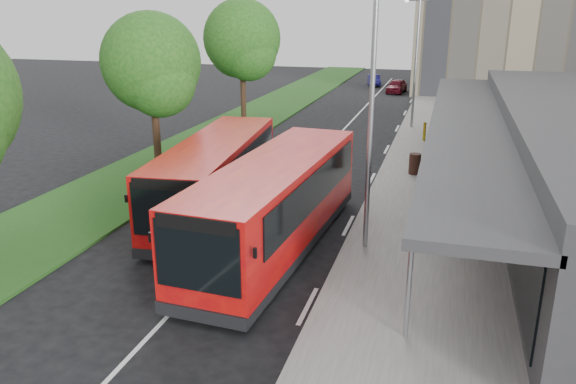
{
  "coord_description": "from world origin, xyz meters",
  "views": [
    {
      "loc": [
        6.42,
        -14.74,
        7.44
      ],
      "look_at": [
        1.4,
        2.73,
        1.5
      ],
      "focal_mm": 35.0,
      "sensor_mm": 36.0,
      "label": 1
    }
  ],
  "objects_px": {
    "lamp_post_near": "(369,105)",
    "tree_far": "(242,44)",
    "tree_mid": "(152,69)",
    "bollard": "(424,131)",
    "car_near": "(397,86)",
    "bus_second": "(216,176)",
    "car_far": "(374,80)",
    "bus_main": "(276,205)",
    "litter_bin": "(415,164)",
    "lamp_post_far": "(415,55)"
  },
  "relations": [
    {
      "from": "litter_bin",
      "to": "bollard",
      "type": "distance_m",
      "value": 7.24
    },
    {
      "from": "lamp_post_near",
      "to": "bus_main",
      "type": "xyz_separation_m",
      "value": [
        -2.71,
        -0.68,
        -3.2
      ]
    },
    {
      "from": "bus_second",
      "to": "litter_bin",
      "type": "relative_size",
      "value": 10.54
    },
    {
      "from": "lamp_post_far",
      "to": "car_near",
      "type": "relative_size",
      "value": 2.17
    },
    {
      "from": "lamp_post_near",
      "to": "bus_main",
      "type": "relative_size",
      "value": 0.76
    },
    {
      "from": "bus_main",
      "to": "car_far",
      "type": "xyz_separation_m",
      "value": [
        -2.54,
        41.9,
        -0.98
      ]
    },
    {
      "from": "tree_far",
      "to": "bus_main",
      "type": "distance_m",
      "value": 21.78
    },
    {
      "from": "tree_mid",
      "to": "bollard",
      "type": "height_order",
      "value": "tree_mid"
    },
    {
      "from": "lamp_post_near",
      "to": "car_far",
      "type": "distance_m",
      "value": 41.76
    },
    {
      "from": "tree_mid",
      "to": "litter_bin",
      "type": "bearing_deg",
      "value": 8.86
    },
    {
      "from": "bus_main",
      "to": "bus_second",
      "type": "distance_m",
      "value": 4.16
    },
    {
      "from": "bollard",
      "to": "bus_main",
      "type": "bearing_deg",
      "value": -102.65
    },
    {
      "from": "bus_second",
      "to": "car_far",
      "type": "distance_m",
      "value": 39.25
    },
    {
      "from": "bus_second",
      "to": "car_far",
      "type": "height_order",
      "value": "bus_second"
    },
    {
      "from": "lamp_post_near",
      "to": "tree_far",
      "type": "bearing_deg",
      "value": 120.29
    },
    {
      "from": "tree_far",
      "to": "lamp_post_far",
      "type": "relative_size",
      "value": 1.02
    },
    {
      "from": "lamp_post_near",
      "to": "bus_second",
      "type": "xyz_separation_m",
      "value": [
        -5.9,
        1.98,
        -3.28
      ]
    },
    {
      "from": "lamp_post_far",
      "to": "bus_main",
      "type": "height_order",
      "value": "lamp_post_far"
    },
    {
      "from": "bus_main",
      "to": "bus_second",
      "type": "bearing_deg",
      "value": 143.81
    },
    {
      "from": "bollard",
      "to": "car_near",
      "type": "relative_size",
      "value": 0.29
    },
    {
      "from": "tree_mid",
      "to": "bus_main",
      "type": "distance_m",
      "value": 11.89
    },
    {
      "from": "lamp_post_near",
      "to": "litter_bin",
      "type": "bearing_deg",
      "value": 83.49
    },
    {
      "from": "lamp_post_near",
      "to": "tree_mid",
      "type": "bearing_deg",
      "value": 147.64
    },
    {
      "from": "tree_mid",
      "to": "car_near",
      "type": "relative_size",
      "value": 2.01
    },
    {
      "from": "tree_far",
      "to": "bollard",
      "type": "relative_size",
      "value": 7.7
    },
    {
      "from": "tree_mid",
      "to": "car_near",
      "type": "height_order",
      "value": "tree_mid"
    },
    {
      "from": "bus_second",
      "to": "lamp_post_near",
      "type": "bearing_deg",
      "value": -24.4
    },
    {
      "from": "lamp_post_near",
      "to": "lamp_post_far",
      "type": "xyz_separation_m",
      "value": [
        0.0,
        20.0,
        0.0
      ]
    },
    {
      "from": "tree_mid",
      "to": "bus_second",
      "type": "xyz_separation_m",
      "value": [
        5.23,
        -5.07,
        -3.34
      ]
    },
    {
      "from": "bus_second",
      "to": "car_far",
      "type": "relative_size",
      "value": 3.11
    },
    {
      "from": "lamp_post_near",
      "to": "bus_second",
      "type": "bearing_deg",
      "value": 161.42
    },
    {
      "from": "tree_mid",
      "to": "lamp_post_far",
      "type": "distance_m",
      "value": 17.07
    },
    {
      "from": "tree_mid",
      "to": "bus_main",
      "type": "relative_size",
      "value": 0.7
    },
    {
      "from": "lamp_post_far",
      "to": "car_near",
      "type": "bearing_deg",
      "value": 98.59
    },
    {
      "from": "car_near",
      "to": "car_far",
      "type": "bearing_deg",
      "value": 127.05
    },
    {
      "from": "car_near",
      "to": "bus_main",
      "type": "bearing_deg",
      "value": -83.92
    },
    {
      "from": "bus_main",
      "to": "lamp_post_far",
      "type": "bearing_deg",
      "value": 86.18
    },
    {
      "from": "tree_mid",
      "to": "car_near",
      "type": "distance_m",
      "value": 31.06
    },
    {
      "from": "lamp_post_near",
      "to": "bus_main",
      "type": "bearing_deg",
      "value": -165.94
    },
    {
      "from": "tree_mid",
      "to": "lamp_post_near",
      "type": "relative_size",
      "value": 0.93
    },
    {
      "from": "tree_far",
      "to": "car_near",
      "type": "bearing_deg",
      "value": 63.84
    },
    {
      "from": "tree_mid",
      "to": "tree_far",
      "type": "distance_m",
      "value": 12.01
    },
    {
      "from": "lamp_post_near",
      "to": "car_far",
      "type": "relative_size",
      "value": 2.47
    },
    {
      "from": "lamp_post_far",
      "to": "car_far",
      "type": "relative_size",
      "value": 2.47
    },
    {
      "from": "car_far",
      "to": "bus_main",
      "type": "bearing_deg",
      "value": -99.2
    },
    {
      "from": "lamp_post_near",
      "to": "lamp_post_far",
      "type": "relative_size",
      "value": 1.0
    },
    {
      "from": "car_far",
      "to": "bollard",
      "type": "bearing_deg",
      "value": -88.5
    },
    {
      "from": "bus_main",
      "to": "car_near",
      "type": "height_order",
      "value": "bus_main"
    },
    {
      "from": "litter_bin",
      "to": "car_far",
      "type": "xyz_separation_m",
      "value": [
        -6.27,
        32.27,
        -0.09
      ]
    },
    {
      "from": "tree_mid",
      "to": "bus_main",
      "type": "height_order",
      "value": "tree_mid"
    }
  ]
}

